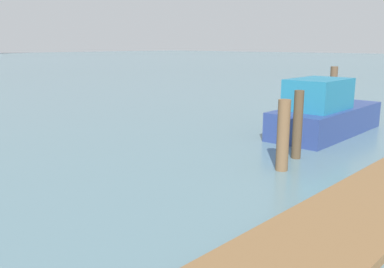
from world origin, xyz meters
The scene contains 5 objects.
floating_dock centered at (3.42, 9.86, 0.09)m, with size 13.83×2.00×0.18m, color brown.
dock_piling_1 centered at (6.05, 12.63, 0.97)m, with size 0.33×0.33×1.93m, color brown.
dock_piling_2 centered at (14.65, 15.32, 1.18)m, with size 0.32×0.32×2.36m, color brown.
dock_piling_3 centered at (7.40, 12.96, 1.02)m, with size 0.28×0.28×2.04m, color #473826.
moored_boat_0 centered at (11.09, 13.93, 0.81)m, with size 5.65×2.18×2.14m.
Camera 1 is at (-3.30, 7.01, 3.36)m, focal length 38.26 mm.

